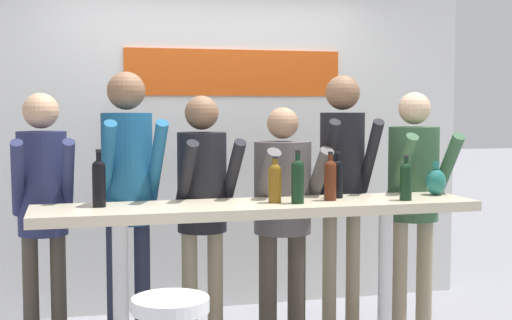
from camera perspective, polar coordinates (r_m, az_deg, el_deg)
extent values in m
cube|color=silver|center=(5.66, -3.65, 1.97)|extent=(4.24, 0.10, 2.75)
cube|color=#DB5114|center=(5.64, -1.70, 7.00)|extent=(1.72, 0.02, 0.36)
cube|color=beige|center=(4.24, 0.28, -3.86)|extent=(2.64, 0.54, 0.06)
cylinder|color=silver|center=(4.21, -10.76, -10.85)|extent=(0.09, 0.09, 0.97)
cylinder|color=silver|center=(4.61, 10.29, -9.50)|extent=(0.09, 0.09, 0.97)
cylinder|color=white|center=(3.59, -6.85, -11.42)|extent=(0.38, 0.38, 0.07)
cylinder|color=#473D33|center=(4.72, -17.56, -10.60)|extent=(0.10, 0.10, 0.81)
cylinder|color=#473D33|center=(4.73, -15.50, -10.54)|extent=(0.10, 0.10, 0.81)
cylinder|color=#23284C|center=(4.60, -16.72, -1.79)|extent=(0.32, 0.32, 0.64)
sphere|color=tan|center=(4.57, -16.84, 3.79)|extent=(0.22, 0.22, 0.22)
cylinder|color=#23284C|center=(4.43, -18.54, -1.45)|extent=(0.10, 0.38, 0.49)
cylinder|color=#23284C|center=(4.44, -14.82, -1.36)|extent=(0.10, 0.38, 0.49)
cylinder|color=#23283D|center=(4.63, -11.22, -10.39)|extent=(0.10, 0.10, 0.87)
cylinder|color=#23283D|center=(4.66, -9.07, -10.26)|extent=(0.10, 0.10, 0.87)
cylinder|color=#19517A|center=(4.51, -10.27, -0.66)|extent=(0.35, 0.35, 0.69)
sphere|color=brown|center=(4.49, -10.35, 5.47)|extent=(0.24, 0.24, 0.24)
cylinder|color=#19517A|center=(4.32, -11.85, -0.24)|extent=(0.11, 0.40, 0.52)
cylinder|color=#19517A|center=(4.37, -7.95, -0.14)|extent=(0.11, 0.40, 0.52)
cylinder|color=gray|center=(4.68, -5.32, -10.59)|extent=(0.10, 0.10, 0.80)
cylinder|color=gray|center=(4.73, -3.27, -10.42)|extent=(0.10, 0.10, 0.80)
cylinder|color=black|center=(4.58, -4.34, -1.76)|extent=(0.35, 0.35, 0.64)
sphere|color=brown|center=(4.55, -4.38, 3.80)|extent=(0.22, 0.22, 0.22)
cylinder|color=black|center=(4.38, -5.62, -1.44)|extent=(0.12, 0.38, 0.49)
cylinder|color=black|center=(4.47, -1.93, -1.31)|extent=(0.12, 0.38, 0.49)
cylinder|color=#473D33|center=(4.80, 0.95, -10.43)|extent=(0.12, 0.12, 0.77)
cylinder|color=#473D33|center=(4.88, 3.26, -10.19)|extent=(0.12, 0.12, 0.77)
cylinder|color=#514C4C|center=(4.71, 2.14, -2.19)|extent=(0.42, 0.42, 0.61)
sphere|color=#9E7556|center=(4.68, 2.15, 2.97)|extent=(0.21, 0.21, 0.21)
cylinder|color=#514C4C|center=(4.50, 0.77, -1.93)|extent=(0.13, 0.38, 0.48)
cylinder|color=#514C4C|center=(4.64, 4.89, -1.75)|extent=(0.13, 0.38, 0.48)
cylinder|color=gray|center=(5.03, 5.89, -9.16)|extent=(0.10, 0.10, 0.87)
cylinder|color=gray|center=(5.07, 7.75, -9.05)|extent=(0.10, 0.10, 0.87)
cylinder|color=black|center=(4.93, 6.90, -0.23)|extent=(0.33, 0.33, 0.69)
sphere|color=brown|center=(4.91, 6.95, 5.37)|extent=(0.24, 0.24, 0.24)
cylinder|color=black|center=(4.72, 5.78, 0.18)|extent=(0.11, 0.40, 0.52)
cylinder|color=black|center=(4.81, 9.13, 0.22)|extent=(0.11, 0.40, 0.52)
cylinder|color=gray|center=(5.13, 11.37, -9.25)|extent=(0.11, 0.11, 0.82)
cylinder|color=gray|center=(5.21, 13.30, -9.06)|extent=(0.11, 0.11, 0.82)
cylinder|color=#335638|center=(5.05, 12.48, -1.06)|extent=(0.35, 0.35, 0.65)
sphere|color=#D6AD89|center=(5.03, 12.56, 4.06)|extent=(0.22, 0.22, 0.22)
cylinder|color=#335638|center=(4.84, 11.55, -0.73)|extent=(0.09, 0.39, 0.50)
cylinder|color=#335638|center=(4.99, 14.99, -0.64)|extent=(0.09, 0.39, 0.50)
cylinder|color=black|center=(4.48, 6.55, -1.74)|extent=(0.07, 0.07, 0.20)
sphere|color=black|center=(4.47, 6.56, -0.44)|extent=(0.07, 0.07, 0.07)
cylinder|color=black|center=(4.47, 6.57, 0.02)|extent=(0.03, 0.03, 0.07)
cylinder|color=black|center=(4.46, 6.57, 0.58)|extent=(0.03, 0.03, 0.02)
cylinder|color=black|center=(4.15, -12.45, -2.11)|extent=(0.08, 0.08, 0.23)
sphere|color=black|center=(4.14, -12.47, -0.52)|extent=(0.08, 0.08, 0.08)
cylinder|color=black|center=(4.13, -12.48, 0.04)|extent=(0.03, 0.03, 0.08)
cylinder|color=black|center=(4.13, -12.49, 0.73)|extent=(0.03, 0.03, 0.02)
cylinder|color=#4C1E0F|center=(4.35, 5.98, -1.88)|extent=(0.07, 0.07, 0.21)
sphere|color=#4C1E0F|center=(4.34, 5.99, -0.51)|extent=(0.07, 0.07, 0.07)
cylinder|color=#4C1E0F|center=(4.34, 5.99, -0.02)|extent=(0.03, 0.03, 0.07)
cylinder|color=black|center=(4.34, 6.00, 0.56)|extent=(0.03, 0.03, 0.02)
cylinder|color=black|center=(4.43, 11.89, -1.94)|extent=(0.07, 0.07, 0.19)
sphere|color=black|center=(4.42, 11.91, -0.70)|extent=(0.07, 0.07, 0.07)
cylinder|color=black|center=(4.42, 11.92, -0.26)|extent=(0.03, 0.03, 0.07)
cylinder|color=black|center=(4.42, 11.93, 0.27)|extent=(0.03, 0.03, 0.01)
cylinder|color=black|center=(4.21, 3.36, -1.99)|extent=(0.08, 0.08, 0.22)
sphere|color=black|center=(4.20, 3.36, -0.49)|extent=(0.08, 0.08, 0.08)
cylinder|color=black|center=(4.19, 3.36, 0.04)|extent=(0.03, 0.03, 0.08)
cylinder|color=black|center=(4.19, 3.37, 0.68)|extent=(0.03, 0.03, 0.02)
cylinder|color=brown|center=(4.23, 1.52, -2.14)|extent=(0.08, 0.08, 0.19)
sphere|color=brown|center=(4.22, 1.52, -0.82)|extent=(0.08, 0.08, 0.08)
cylinder|color=brown|center=(4.22, 1.52, -0.36)|extent=(0.03, 0.03, 0.07)
cylinder|color=black|center=(4.21, 1.53, 0.21)|extent=(0.03, 0.03, 0.01)
ellipsoid|color=#1E665B|center=(4.74, 14.18, -1.71)|extent=(0.13, 0.13, 0.17)
cylinder|color=#1E665B|center=(4.73, 14.20, -0.39)|extent=(0.04, 0.04, 0.05)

